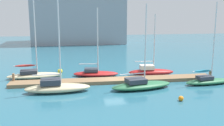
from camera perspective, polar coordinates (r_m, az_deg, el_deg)
ground_plane at (r=32.65m, az=0.52°, el=-4.14°), size 120.00×120.00×0.00m
dock_pier at (r=32.60m, az=0.52°, el=-3.78°), size 24.91×2.08×0.42m
dock_piling_near_end at (r=33.73m, az=-20.44°, el=-3.21°), size 0.28×0.28×1.32m
dock_piling_far_end at (r=35.57m, az=20.34°, el=-2.46°), size 0.28×0.28×1.32m
sailboat_0 at (r=35.83m, az=-16.48°, el=-2.34°), size 7.14×2.74×10.25m
sailboat_1 at (r=29.18m, az=-11.77°, el=-5.03°), size 7.07×2.30×10.81m
sailboat_2 at (r=35.48m, az=-3.62°, el=-2.10°), size 6.17×2.64×9.00m
sailboat_3 at (r=29.99m, az=6.25°, el=-4.60°), size 7.38×3.54×9.39m
sailboat_4 at (r=36.22m, az=8.34°, el=-1.75°), size 6.23×2.19×8.19m
sailboat_5 at (r=33.67m, az=20.02°, el=-3.43°), size 6.22×2.29×9.61m
mooring_buoy_yellow at (r=37.55m, az=-11.11°, el=-1.73°), size 0.69×0.69×0.69m
mooring_buoy_orange at (r=26.94m, az=14.63°, el=-7.39°), size 0.51×0.51×0.51m
harbor_building_distant at (r=72.20m, az=-7.22°, el=10.87°), size 23.58×13.35×16.21m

